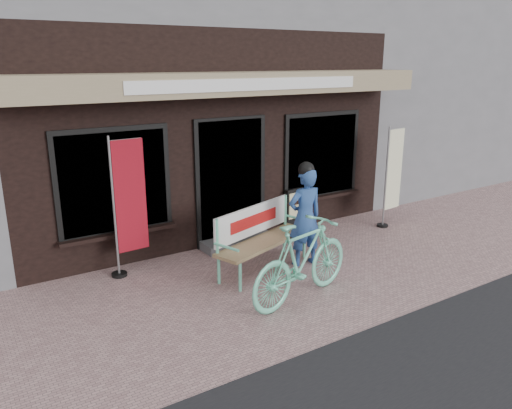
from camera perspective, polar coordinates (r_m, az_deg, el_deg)
ground at (r=7.36m, az=5.00°, el=-8.80°), size 70.00×70.00×0.00m
storefront at (r=11.02m, az=-11.05°, el=15.31°), size 7.00×6.77×6.00m
neighbor_right_near at (r=16.58m, az=17.53°, el=14.41°), size 10.00×7.00×5.60m
bench at (r=7.59m, az=0.39°, el=-3.27°), size 1.86×1.01×0.98m
person at (r=7.71m, az=5.62°, el=-1.21°), size 0.60×0.43×1.64m
bicycle at (r=6.65m, az=5.28°, el=-6.39°), size 1.92×0.90×1.11m
nobori_red at (r=7.51m, az=-14.45°, el=0.07°), size 0.62×0.25×2.10m
nobori_cream at (r=9.87m, az=15.32°, el=3.29°), size 0.57×0.23×1.94m
menu_stand at (r=9.40m, az=4.37°, el=-0.51°), size 0.41×0.15×0.80m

